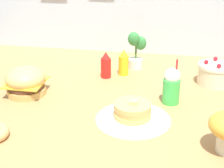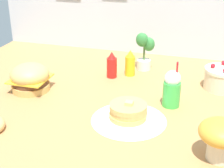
{
  "view_description": "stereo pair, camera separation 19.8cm",
  "coord_description": "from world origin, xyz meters",
  "px_view_note": "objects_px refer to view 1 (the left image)",
  "views": [
    {
      "loc": [
        0.32,
        -1.71,
        0.93
      ],
      "look_at": [
        0.0,
        0.06,
        0.11
      ],
      "focal_mm": 54.94,
      "sensor_mm": 36.0,
      "label": 1
    },
    {
      "loc": [
        0.51,
        -1.67,
        0.93
      ],
      "look_at": [
        0.0,
        0.06,
        0.11
      ],
      "focal_mm": 54.94,
      "sensor_mm": 36.0,
      "label": 2
    }
  ],
  "objects_px": {
    "ketchup_bottle": "(106,66)",
    "mustard_bottle": "(124,63)",
    "potted_plant": "(136,49)",
    "pancake_stack": "(133,112)",
    "layer_cake": "(215,74)",
    "cream_soda_cup": "(172,86)",
    "burger": "(26,81)"
  },
  "relations": [
    {
      "from": "potted_plant",
      "to": "pancake_stack",
      "type": "bearing_deg",
      "value": -84.6
    },
    {
      "from": "cream_soda_cup",
      "to": "potted_plant",
      "type": "bearing_deg",
      "value": 117.38
    },
    {
      "from": "layer_cake",
      "to": "potted_plant",
      "type": "xyz_separation_m",
      "value": [
        -0.54,
        0.19,
        0.08
      ]
    },
    {
      "from": "burger",
      "to": "pancake_stack",
      "type": "xyz_separation_m",
      "value": [
        0.68,
        -0.2,
        -0.04
      ]
    },
    {
      "from": "ketchup_bottle",
      "to": "cream_soda_cup",
      "type": "distance_m",
      "value": 0.54
    },
    {
      "from": "layer_cake",
      "to": "cream_soda_cup",
      "type": "xyz_separation_m",
      "value": [
        -0.28,
        -0.32,
        0.04
      ]
    },
    {
      "from": "layer_cake",
      "to": "cream_soda_cup",
      "type": "relative_size",
      "value": 0.83
    },
    {
      "from": "cream_soda_cup",
      "to": "potted_plant",
      "type": "distance_m",
      "value": 0.58
    },
    {
      "from": "pancake_stack",
      "to": "mustard_bottle",
      "type": "bearing_deg",
      "value": 102.88
    },
    {
      "from": "layer_cake",
      "to": "mustard_bottle",
      "type": "xyz_separation_m",
      "value": [
        -0.61,
        0.06,
        0.01
      ]
    },
    {
      "from": "ketchup_bottle",
      "to": "potted_plant",
      "type": "distance_m",
      "value": 0.28
    },
    {
      "from": "ketchup_bottle",
      "to": "mustard_bottle",
      "type": "height_order",
      "value": "same"
    },
    {
      "from": "ketchup_bottle",
      "to": "cream_soda_cup",
      "type": "height_order",
      "value": "cream_soda_cup"
    },
    {
      "from": "cream_soda_cup",
      "to": "pancake_stack",
      "type": "bearing_deg",
      "value": -130.13
    },
    {
      "from": "ketchup_bottle",
      "to": "cream_soda_cup",
      "type": "xyz_separation_m",
      "value": [
        0.45,
        -0.31,
        0.02
      ]
    },
    {
      "from": "burger",
      "to": "mustard_bottle",
      "type": "distance_m",
      "value": 0.68
    },
    {
      "from": "layer_cake",
      "to": "mustard_bottle",
      "type": "height_order",
      "value": "mustard_bottle"
    },
    {
      "from": "ketchup_bottle",
      "to": "mustard_bottle",
      "type": "relative_size",
      "value": 1.0
    },
    {
      "from": "pancake_stack",
      "to": "cream_soda_cup",
      "type": "height_order",
      "value": "cream_soda_cup"
    },
    {
      "from": "burger",
      "to": "mustard_bottle",
      "type": "bearing_deg",
      "value": 37.29
    },
    {
      "from": "burger",
      "to": "potted_plant",
      "type": "height_order",
      "value": "potted_plant"
    },
    {
      "from": "pancake_stack",
      "to": "layer_cake",
      "type": "bearing_deg",
      "value": 49.52
    },
    {
      "from": "burger",
      "to": "layer_cake",
      "type": "height_order",
      "value": "burger"
    },
    {
      "from": "burger",
      "to": "mustard_bottle",
      "type": "xyz_separation_m",
      "value": [
        0.54,
        0.41,
        0.0
      ]
    },
    {
      "from": "mustard_bottle",
      "to": "cream_soda_cup",
      "type": "distance_m",
      "value": 0.5
    },
    {
      "from": "ketchup_bottle",
      "to": "potted_plant",
      "type": "height_order",
      "value": "potted_plant"
    },
    {
      "from": "potted_plant",
      "to": "burger",
      "type": "bearing_deg",
      "value": -138.17
    },
    {
      "from": "layer_cake",
      "to": "ketchup_bottle",
      "type": "height_order",
      "value": "ketchup_bottle"
    },
    {
      "from": "burger",
      "to": "layer_cake",
      "type": "xyz_separation_m",
      "value": [
        1.15,
        0.36,
        -0.01
      ]
    },
    {
      "from": "burger",
      "to": "ketchup_bottle",
      "type": "bearing_deg",
      "value": 38.51
    },
    {
      "from": "burger",
      "to": "layer_cake",
      "type": "distance_m",
      "value": 1.21
    },
    {
      "from": "layer_cake",
      "to": "ketchup_bottle",
      "type": "distance_m",
      "value": 0.72
    }
  ]
}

